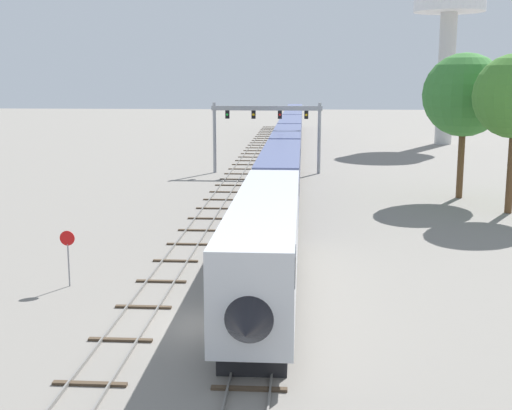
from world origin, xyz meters
The scene contains 8 objects.
ground_plane centered at (0.00, 0.00, 0.00)m, with size 400.00×400.00×0.00m, color gray.
track_main centered at (2.00, 60.00, 0.07)m, with size 2.60×200.00×0.16m.
track_near centered at (-3.50, 40.00, 0.07)m, with size 2.60×160.00×0.16m.
passenger_train centered at (2.00, 57.60, 2.61)m, with size 3.04×127.72×4.80m.
signal_gantry centered at (-0.25, 47.20, 5.67)m, with size 12.10×0.49×7.72m.
water_tower centered at (25.95, 82.63, 21.47)m, with size 11.04×11.04×26.70m.
stop_sign centered at (-8.00, 5.02, 1.87)m, with size 0.76×0.08×2.88m.
trackside_tree_mid centered at (17.47, 32.60, 8.91)m, with size 7.13×7.13×12.51m.
Camera 1 is at (3.71, -27.44, 10.42)m, focal length 47.83 mm.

